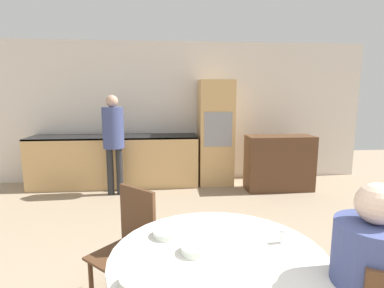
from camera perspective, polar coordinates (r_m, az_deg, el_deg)
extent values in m
cube|color=silver|center=(5.73, -2.14, 6.04)|extent=(7.07, 0.05, 2.60)
cube|color=tan|center=(5.58, -14.41, -3.14)|extent=(2.95, 0.60, 0.91)
cube|color=black|center=(5.50, -14.60, 1.33)|extent=(2.95, 0.60, 0.03)
cube|color=tan|center=(5.50, 4.47, 2.16)|extent=(0.61, 0.58, 1.89)
cube|color=gray|center=(5.20, 5.02, 2.77)|extent=(0.49, 0.01, 0.60)
cube|color=#51331E|center=(5.38, 16.26, -3.48)|extent=(1.14, 0.45, 0.94)
cylinder|color=silver|center=(1.83, 5.06, -20.70)|extent=(1.25, 1.25, 0.03)
cylinder|color=#51331E|center=(2.65, -18.63, -24.01)|extent=(0.04, 0.04, 0.42)
cylinder|color=#51331E|center=(2.81, -12.80, -21.67)|extent=(0.04, 0.04, 0.42)
cylinder|color=#51331E|center=(2.60, -7.85, -24.24)|extent=(0.04, 0.04, 0.42)
cube|color=#51331E|center=(2.50, -13.49, -20.06)|extent=(0.57, 0.57, 0.02)
cube|color=#51331E|center=(2.50, -10.34, -13.54)|extent=(0.30, 0.28, 0.49)
cylinder|color=#3D477A|center=(1.78, 30.75, -20.54)|extent=(0.35, 0.35, 0.52)
sphere|color=beige|center=(1.64, 31.83, -9.60)|extent=(0.19, 0.19, 0.19)
cylinder|color=#262628|center=(5.11, -15.30, -5.07)|extent=(0.11, 0.11, 0.78)
cylinder|color=#262628|center=(5.08, -13.61, -5.07)|extent=(0.11, 0.11, 0.78)
cylinder|color=#3D477A|center=(4.96, -14.80, 2.99)|extent=(0.34, 0.34, 0.65)
sphere|color=tan|center=(4.94, -15.02, 7.89)|extent=(0.19, 0.19, 0.19)
cylinder|color=silver|center=(2.02, -4.64, -16.55)|extent=(0.19, 0.19, 0.04)
cylinder|color=silver|center=(1.82, 0.69, -19.46)|extent=(0.17, 0.17, 0.04)
cylinder|color=silver|center=(1.58, -9.98, -24.40)|extent=(0.19, 0.19, 0.05)
cylinder|color=white|center=(2.00, 16.74, -16.64)|extent=(0.03, 0.03, 0.07)
cylinder|color=silver|center=(1.98, 16.81, -15.50)|extent=(0.03, 0.03, 0.01)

